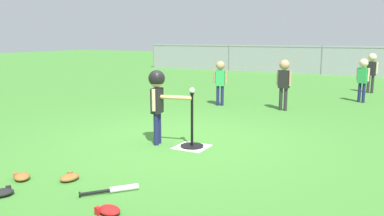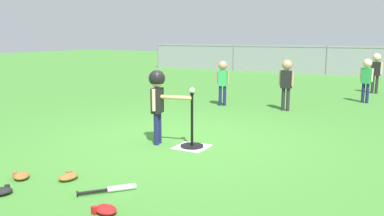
{
  "view_description": "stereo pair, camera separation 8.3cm",
  "coord_description": "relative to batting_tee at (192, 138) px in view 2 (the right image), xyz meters",
  "views": [
    {
      "loc": [
        2.78,
        -4.91,
        1.51
      ],
      "look_at": [
        0.32,
        -0.23,
        0.55
      ],
      "focal_mm": 36.91,
      "sensor_mm": 36.0,
      "label": 1
    },
    {
      "loc": [
        2.85,
        -4.87,
        1.51
      ],
      "look_at": [
        0.32,
        -0.23,
        0.55
      ],
      "focal_mm": 36.91,
      "sensor_mm": 36.0,
      "label": 2
    }
  ],
  "objects": [
    {
      "name": "ground_plane",
      "position": [
        -0.32,
        0.23,
        -0.13
      ],
      "size": [
        60.0,
        60.0,
        0.0
      ],
      "primitive_type": "plane",
      "color": "#3D7A2D"
    },
    {
      "name": "home_plate",
      "position": [
        -0.0,
        0.0,
        -0.12
      ],
      "size": [
        0.44,
        0.44,
        0.01
      ],
      "primitive_type": "cube",
      "color": "white",
      "rests_on": "ground_plane"
    },
    {
      "name": "batting_tee",
      "position": [
        0.0,
        0.0,
        0.0
      ],
      "size": [
        0.32,
        0.32,
        0.76
      ],
      "color": "black",
      "rests_on": "ground_plane"
    },
    {
      "name": "baseball_on_tee",
      "position": [
        -0.0,
        0.0,
        0.67
      ],
      "size": [
        0.07,
        0.07,
        0.07
      ],
      "primitive_type": "sphere",
      "color": "white",
      "rests_on": "batting_tee"
    },
    {
      "name": "batter_child",
      "position": [
        -0.49,
        -0.09,
        0.62
      ],
      "size": [
        0.62,
        0.3,
        1.06
      ],
      "color": "#191E4C",
      "rests_on": "ground_plane"
    },
    {
      "name": "fielder_deep_center",
      "position": [
        -1.01,
        3.25,
        0.51
      ],
      "size": [
        0.28,
        0.2,
        0.99
      ],
      "color": "#191E4C",
      "rests_on": "ground_plane"
    },
    {
      "name": "fielder_deep_left",
      "position": [
        1.8,
        6.96,
        0.56
      ],
      "size": [
        0.31,
        0.21,
        1.07
      ],
      "color": "#262626",
      "rests_on": "ground_plane"
    },
    {
      "name": "fielder_deep_right",
      "position": [
        0.39,
        3.31,
        0.55
      ],
      "size": [
        0.31,
        0.21,
        1.05
      ],
      "color": "#262626",
      "rests_on": "ground_plane"
    },
    {
      "name": "fielder_near_right",
      "position": [
        1.73,
        5.16,
        0.53
      ],
      "size": [
        0.29,
        0.2,
        1.01
      ],
      "color": "#191E4C",
      "rests_on": "ground_plane"
    },
    {
      "name": "spare_bat_silver",
      "position": [
        0.1,
        -1.76,
        -0.1
      ],
      "size": [
        0.42,
        0.47,
        0.06
      ],
      "color": "silver",
      "rests_on": "ground_plane"
    },
    {
      "name": "glove_by_plate",
      "position": [
        -0.55,
        -1.75,
        -0.09
      ],
      "size": [
        0.18,
        0.24,
        0.07
      ],
      "color": "brown",
      "rests_on": "ground_plane"
    },
    {
      "name": "glove_near_bats",
      "position": [
        0.34,
        -2.19,
        -0.09
      ],
      "size": [
        0.25,
        0.2,
        0.07
      ],
      "color": "#B21919",
      "rests_on": "ground_plane"
    },
    {
      "name": "glove_tossed_aside",
      "position": [
        -1.02,
        -1.97,
        -0.09
      ],
      "size": [
        0.27,
        0.27,
        0.07
      ],
      "color": "brown",
      "rests_on": "ground_plane"
    },
    {
      "name": "glove_outfield_drop",
      "position": [
        -0.82,
        -2.36,
        -0.09
      ],
      "size": [
        0.25,
        0.27,
        0.07
      ],
      "color": "black",
      "rests_on": "ground_plane"
    },
    {
      "name": "outfield_fence",
      "position": [
        -0.32,
        11.77,
        0.49
      ],
      "size": [
        16.06,
        0.06,
        1.15
      ],
      "color": "slate",
      "rests_on": "ground_plane"
    }
  ]
}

